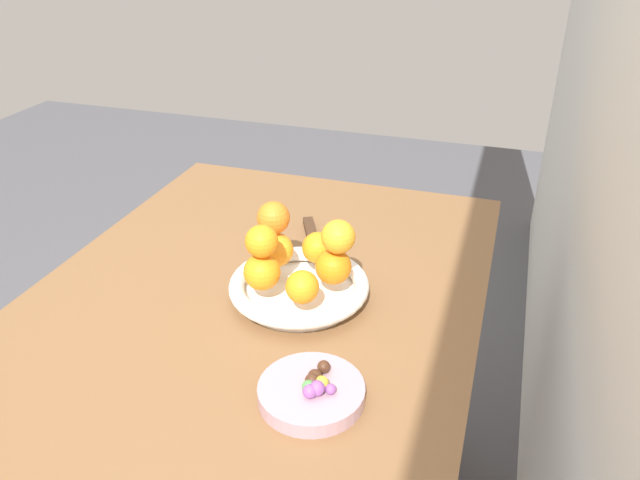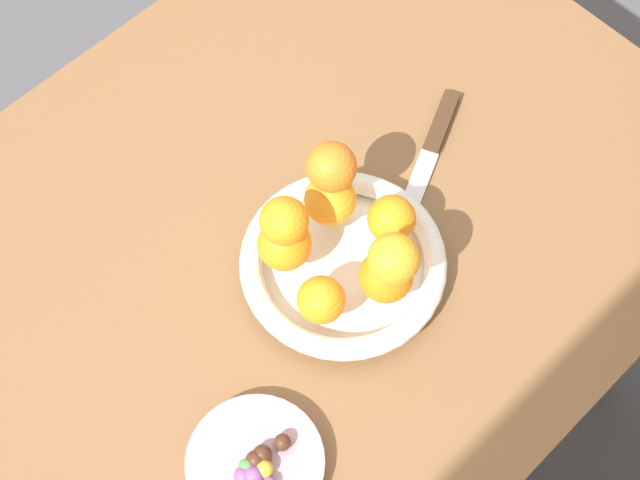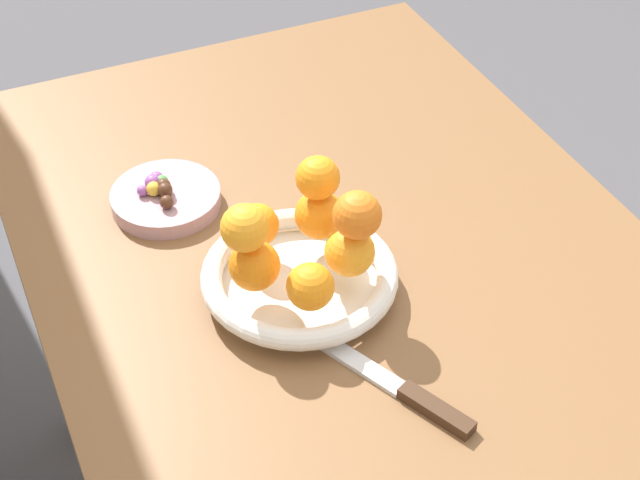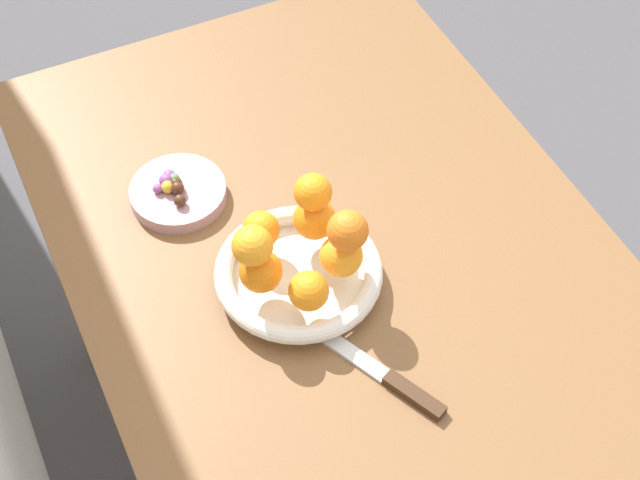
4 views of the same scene
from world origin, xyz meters
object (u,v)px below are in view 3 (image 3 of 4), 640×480
Objects in this scene: orange_0 at (310,287)px; candy_ball_4 at (163,186)px; fruit_bowl at (299,278)px; candy_ball_0 at (167,202)px; orange_3 at (257,225)px; orange_7 at (316,176)px; orange_5 at (245,228)px; candy_ball_5 at (157,178)px; orange_2 at (320,216)px; candy_ball_2 at (142,191)px; candy_ball_7 at (165,190)px; orange_1 at (350,251)px; dining_table at (341,300)px; candy_ball_3 at (162,182)px; candy_ball_6 at (153,183)px; orange_4 at (254,265)px; candy_ball_1 at (154,189)px; knife at (390,382)px; candy_dish at (166,198)px; orange_6 at (357,215)px.

orange_0 is 0.30m from candy_ball_4.
candy_ball_0 is at bearing 28.45° from fruit_bowl.
orange_3 is 1.00× the size of orange_7.
orange_5 reaches higher than candy_ball_5.
orange_2 is 0.26m from candy_ball_2.
candy_ball_7 reaches higher than candy_ball_0.
orange_5 is at bearing 78.14° from orange_1.
candy_ball_5 is (0.25, 0.04, -0.10)m from orange_5.
candy_ball_0 is (0.15, 0.18, 0.12)m from dining_table.
orange_1 is at bearing -150.77° from candy_ball_3.
fruit_bowl is at bearing -155.35° from candy_ball_7.
dining_table is 0.29m from candy_ball_6.
orange_3 is at bearing -23.60° from orange_4.
candy_ball_3 is (0.19, 0.14, -0.10)m from orange_7.
orange_0 is at bearing -160.27° from candy_ball_0.
candy_ball_1 is (0.18, 0.16, -0.04)m from orange_2.
orange_3 is 2.49× the size of candy_ball_6.
dining_table is 0.16m from orange_2.
candy_ball_6 is at bearing 38.58° from orange_2.
dining_table is at bearing -133.81° from candy_ball_7.
orange_7 is 0.26m from candy_ball_5.
dining_table is 18.25× the size of orange_2.
orange_4 is 2.95× the size of candy_ball_4.
candy_ball_3 reaches higher than knife.
orange_5 is 3.05× the size of candy_ball_3.
orange_2 is (-0.00, 0.03, 0.16)m from dining_table.
orange_6 is at bearing -149.48° from candy_dish.
candy_ball_7 reaches higher than fruit_bowl.
candy_ball_3 is (0.04, -0.01, -0.00)m from candy_ball_0.
orange_4 is (0.06, 0.04, 0.00)m from orange_0.
orange_1 is 2.79× the size of candy_ball_6.
candy_dish is 0.24m from orange_2.
candy_ball_1 is at bearing -110.29° from candy_ball_2.
candy_ball_1 is 0.02m from candy_ball_5.
orange_2 is 0.22m from candy_ball_0.
orange_0 is at bearing 150.42° from orange_2.
orange_3 is at bearing -158.10° from candy_ball_5.
candy_ball_6 is (0.04, 0.00, 0.00)m from candy_ball_0.
candy_ball_0 is 1.25× the size of candy_ball_2.
orange_6 reaches higher than candy_ball_3.
orange_2 is 0.25m from candy_ball_6.
orange_0 is (-0.06, 0.01, 0.05)m from fruit_bowl.
dining_table is 60.95× the size of candy_ball_3.
candy_ball_1 reaches higher than candy_ball_2.
candy_ball_3 is 0.01m from candy_ball_4.
candy_ball_5 and candy_ball_7 have the same top height.
candy_ball_4 is at bearing -170.78° from candy_ball_5.
orange_6 is 2.63× the size of candy_ball_6.
candy_ball_0 reaches higher than dining_table.
orange_3 is at bearing 80.15° from orange_7.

